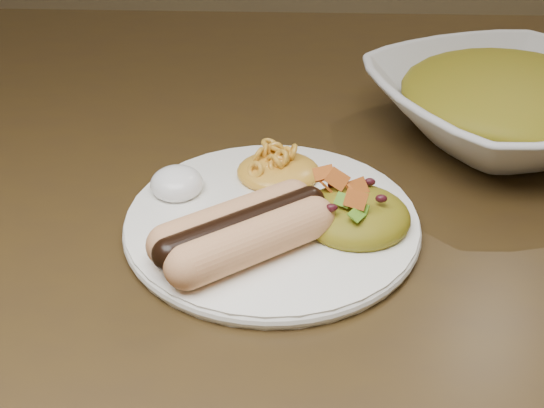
{
  "coord_description": "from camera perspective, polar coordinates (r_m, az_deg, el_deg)",
  "views": [
    {
      "loc": [
        0.12,
        -0.52,
        1.05
      ],
      "look_at": [
        0.1,
        -0.11,
        0.77
      ],
      "focal_mm": 42.0,
      "sensor_mm": 36.0,
      "label": 1
    }
  ],
  "objects": [
    {
      "name": "table",
      "position": [
        0.66,
        -8.65,
        -2.64
      ],
      "size": [
        1.6,
        0.9,
        0.75
      ],
      "color": "#2F2111",
      "rests_on": "floor"
    },
    {
      "name": "plate",
      "position": [
        0.5,
        0.0,
        -1.51
      ],
      "size": [
        0.23,
        0.23,
        0.01
      ],
      "primitive_type": "cylinder",
      "rotation": [
        0.0,
        0.0,
        -0.01
      ],
      "color": "white",
      "rests_on": "table"
    },
    {
      "name": "hotdog",
      "position": [
        0.46,
        -2.57,
        -2.32
      ],
      "size": [
        0.11,
        0.12,
        0.03
      ],
      "rotation": [
        0.0,
        0.0,
        0.62
      ],
      "color": "#E4BE7E",
      "rests_on": "plate"
    },
    {
      "name": "mac_and_cheese",
      "position": [
        0.54,
        0.58,
        3.8
      ],
      "size": [
        0.09,
        0.09,
        0.03
      ],
      "primitive_type": "ellipsoid",
      "rotation": [
        0.0,
        0.0,
        0.35
      ],
      "color": "#F0D34B",
      "rests_on": "plate"
    },
    {
      "name": "sour_cream",
      "position": [
        0.53,
        -8.58,
        2.32
      ],
      "size": [
        0.05,
        0.05,
        0.03
      ],
      "primitive_type": "ellipsoid",
      "rotation": [
        0.0,
        0.0,
        -0.28
      ],
      "color": "white",
      "rests_on": "plate"
    },
    {
      "name": "taco_salad",
      "position": [
        0.49,
        7.56,
        -0.27
      ],
      "size": [
        0.08,
        0.08,
        0.04
      ],
      "rotation": [
        0.0,
        0.0,
        0.25
      ],
      "color": "#AD5F0F",
      "rests_on": "plate"
    },
    {
      "name": "serving_bowl",
      "position": [
        0.67,
        20.38,
        8.2
      ],
      "size": [
        0.34,
        0.34,
        0.06
      ],
      "primitive_type": "imported",
      "rotation": [
        0.0,
        0.0,
        0.41
      ],
      "color": "silver",
      "rests_on": "table"
    },
    {
      "name": "bowl_filling",
      "position": [
        0.66,
        20.69,
        9.64
      ],
      "size": [
        0.26,
        0.26,
        0.05
      ],
      "primitive_type": "ellipsoid",
      "rotation": [
        0.0,
        0.0,
        -0.3
      ],
      "color": "#AD5F0F",
      "rests_on": "serving_bowl"
    }
  ]
}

